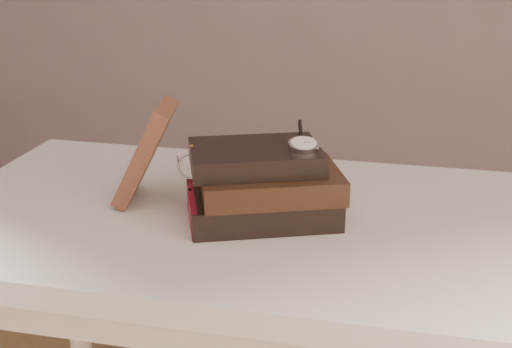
# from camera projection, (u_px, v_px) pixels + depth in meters

# --- Properties ---
(table) EXTENTS (1.00, 0.60, 0.75)m
(table) POSITION_uv_depth(u_px,v_px,m) (230.00, 259.00, 1.15)
(table) COLOR silver
(table) RESTS_ON ground
(book_stack) EXTENTS (0.29, 0.24, 0.12)m
(book_stack) POSITION_uv_depth(u_px,v_px,m) (263.00, 186.00, 1.08)
(book_stack) COLOR black
(book_stack) RESTS_ON table
(journal) EXTENTS (0.13, 0.13, 0.18)m
(journal) POSITION_uv_depth(u_px,v_px,m) (145.00, 152.00, 1.13)
(journal) COLOR #48271B
(journal) RESTS_ON table
(pocket_watch) EXTENTS (0.06, 0.16, 0.02)m
(pocket_watch) POSITION_uv_depth(u_px,v_px,m) (303.00, 144.00, 1.05)
(pocket_watch) COLOR silver
(pocket_watch) RESTS_ON book_stack
(eyeglasses) EXTENTS (0.13, 0.14, 0.05)m
(eyeglasses) POSITION_uv_depth(u_px,v_px,m) (206.00, 165.00, 1.13)
(eyeglasses) COLOR silver
(eyeglasses) RESTS_ON book_stack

